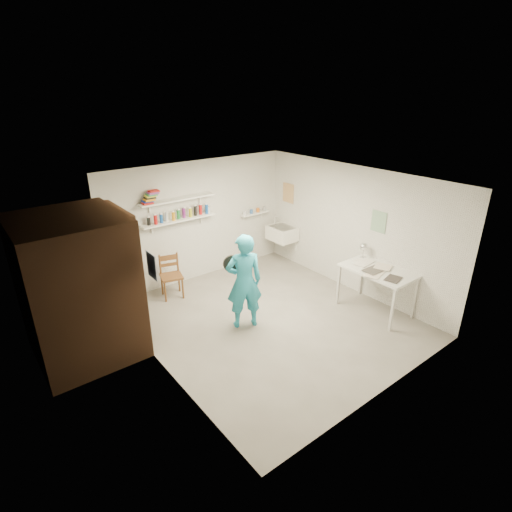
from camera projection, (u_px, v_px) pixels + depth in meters
floor at (270, 320)px, 6.85m from camera, size 4.00×4.50×0.02m
ceiling at (273, 180)px, 5.90m from camera, size 4.00×4.50×0.02m
wall_back at (199, 221)px, 8.01m from camera, size 4.00×0.02×2.40m
wall_front at (394, 313)px, 4.74m from camera, size 4.00×0.02×2.40m
wall_left at (154, 292)px, 5.23m from camera, size 0.02×4.50×2.40m
wall_right at (353, 230)px, 7.51m from camera, size 0.02×4.50×2.40m
doorway_recess at (127, 277)px, 6.08m from camera, size 0.02×0.90×2.00m
corridor_box at (78, 288)px, 5.66m from camera, size 1.40×1.50×2.10m
door_lintel at (119, 211)px, 5.68m from camera, size 0.06×1.05×0.10m
door_jamb_near at (142, 289)px, 5.73m from camera, size 0.06×0.10×2.00m
door_jamb_far at (117, 266)px, 6.46m from camera, size 0.06×0.10×2.00m
shelf_lower at (179, 220)px, 7.57m from camera, size 1.50×0.22×0.03m
shelf_upper at (178, 199)px, 7.42m from camera, size 1.50×0.22×0.03m
ledge_shelf at (255, 213)px, 8.74m from camera, size 0.70×0.14×0.03m
poster_left at (152, 266)px, 5.14m from camera, size 0.01×0.28×0.36m
poster_right_a at (288, 193)px, 8.67m from camera, size 0.01×0.34×0.42m
poster_right_b at (379, 222)px, 6.98m from camera, size 0.01×0.30×0.38m
belfast_sink at (282, 233)px, 8.79m from camera, size 0.48×0.60×0.30m
man at (244, 282)px, 6.38m from camera, size 0.69×0.59×1.61m
wall_clock at (232, 264)px, 6.37m from camera, size 0.28×0.15×0.29m
wooden_chair at (171, 276)px, 7.44m from camera, size 0.47×0.46×0.83m
work_table at (376, 290)px, 6.96m from camera, size 0.72×1.21×0.80m
desk_lamp at (364, 247)px, 7.18m from camera, size 0.15×0.15×0.15m
spray_cans at (179, 215)px, 7.53m from camera, size 1.34×0.06×0.17m
book_stack at (150, 197)px, 7.07m from camera, size 0.32×0.14×0.22m
ledge_pots at (255, 211)px, 8.72m from camera, size 0.48×0.07×0.09m
papers at (378, 269)px, 6.80m from camera, size 0.30×0.22×0.03m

